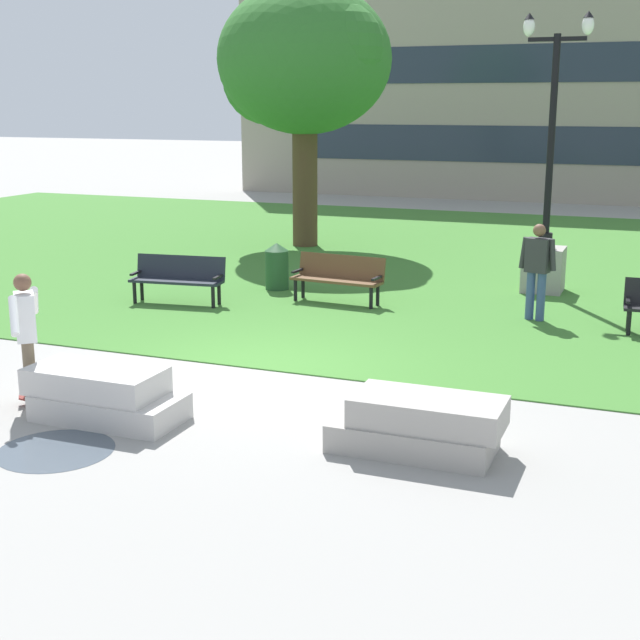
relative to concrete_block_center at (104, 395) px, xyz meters
name	(u,v)px	position (x,y,z in m)	size (l,w,h in m)	color
ground_plane	(260,370)	(0.89, 2.56, -0.31)	(140.00, 140.00, 0.00)	gray
grass_lawn	(434,259)	(0.89, 12.56, -0.30)	(40.00, 20.00, 0.02)	#3D752D
concrete_block_center	(104,395)	(0.00, 0.00, 0.00)	(1.91, 0.90, 0.64)	#BCB7B2
concrete_block_left	(420,425)	(3.87, 0.40, 0.00)	(1.90, 0.90, 0.64)	#9E9991
person_skateboarder	(26,331)	(-1.19, 0.11, 0.66)	(0.73, 1.22, 1.71)	brown
skateboard	(60,396)	(-0.90, 0.31, -0.22)	(0.93, 0.79, 0.14)	maroon
puddle	(56,450)	(0.09, -1.07, -0.30)	(1.31, 1.31, 0.01)	#47515B
park_bench_near_left	(178,276)	(-2.43, 5.95, 0.23)	(1.85, 0.76, 0.90)	#1E232D
park_bench_near_right	(338,276)	(0.40, 7.14, 0.23)	(1.84, 0.68, 0.90)	brown
lamp_post_center	(545,238)	(3.93, 9.63, 0.80)	(1.32, 0.80, 5.44)	gray
tree_far_right	(303,62)	(-2.94, 13.41, 4.47)	(4.73, 4.50, 6.76)	#4C3823
trash_bin	(277,266)	(-1.21, 7.83, 0.20)	(0.49, 0.49, 0.96)	#234C28
person_bystander_near_lawn	(537,266)	(4.15, 7.06, 0.68)	(0.68, 0.33, 1.71)	#384C7A
building_facade_distant	(513,57)	(0.08, 27.06, 5.16)	(22.77, 1.03, 10.96)	gray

